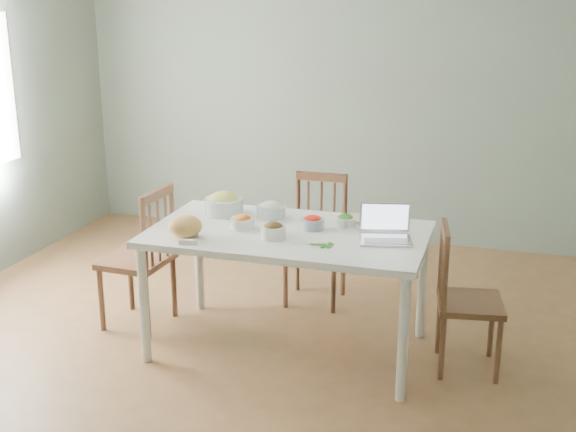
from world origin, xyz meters
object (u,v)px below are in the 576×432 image
(dining_table, at_px, (288,291))
(chair_left, at_px, (136,257))
(chair_right, at_px, (470,300))
(bowl_squash, at_px, (224,203))
(laptop, at_px, (386,225))
(bread_boule, at_px, (185,226))
(chair_far, at_px, (315,241))

(dining_table, bearing_deg, chair_left, 176.54)
(chair_right, bearing_deg, bowl_squash, 75.85)
(chair_right, distance_m, laptop, 0.70)
(dining_table, relative_size, chair_left, 1.74)
(chair_left, bearing_deg, bread_boule, 60.37)
(chair_left, bearing_deg, chair_far, 127.43)
(bread_boule, distance_m, bowl_squash, 0.52)
(chair_left, bearing_deg, dining_table, 89.71)
(dining_table, height_order, chair_far, chair_far)
(chair_right, bearing_deg, chair_far, 49.27)
(chair_far, xyz_separation_m, chair_left, (-1.09, -0.74, 0.02))
(chair_left, height_order, laptop, laptop)
(chair_far, xyz_separation_m, bread_boule, (-0.54, -1.09, 0.40))
(bread_boule, bearing_deg, bowl_squash, 84.54)
(dining_table, bearing_deg, chair_right, 3.88)
(chair_far, relative_size, bread_boule, 4.66)
(dining_table, bearing_deg, laptop, -1.75)
(bowl_squash, bearing_deg, dining_table, -23.77)
(chair_right, bearing_deg, laptop, 91.63)
(dining_table, xyz_separation_m, chair_far, (-0.04, 0.81, 0.07))
(dining_table, xyz_separation_m, chair_right, (1.14, 0.08, 0.05))
(chair_left, distance_m, bread_boule, 0.76)
(chair_right, distance_m, bread_boule, 1.80)
(dining_table, distance_m, bowl_squash, 0.75)
(bread_boule, xyz_separation_m, laptop, (1.20, 0.27, 0.04))
(dining_table, xyz_separation_m, bread_boule, (-0.57, -0.29, 0.47))
(bread_boule, bearing_deg, laptop, 12.60)
(laptop, bearing_deg, chair_left, 163.81)
(chair_far, distance_m, bread_boule, 1.28)
(dining_table, distance_m, bread_boule, 0.80)
(dining_table, height_order, chair_right, chair_right)
(chair_left, bearing_deg, laptop, 90.32)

